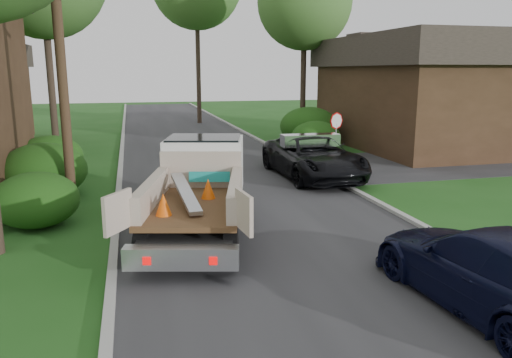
{
  "coord_description": "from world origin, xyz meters",
  "views": [
    {
      "loc": [
        -3.55,
        -11.37,
        4.24
      ],
      "look_at": [
        -0.14,
        2.21,
        1.2
      ],
      "focal_mm": 35.0,
      "sensor_mm": 36.0,
      "label": 1
    }
  ],
  "objects_px": {
    "flatbed_truck": "(201,181)",
    "black_pickup": "(313,157)",
    "tree_right_far": "(305,2)",
    "utility_pole": "(60,39)",
    "navy_suv": "(493,270)",
    "stop_sign": "(336,128)",
    "house_right": "(430,90)"
  },
  "relations": [
    {
      "from": "black_pickup",
      "to": "utility_pole",
      "type": "bearing_deg",
      "value": -167.2
    },
    {
      "from": "house_right",
      "to": "black_pickup",
      "type": "bearing_deg",
      "value": -144.83
    },
    {
      "from": "stop_sign",
      "to": "house_right",
      "type": "relative_size",
      "value": 0.19
    },
    {
      "from": "utility_pole",
      "to": "tree_right_far",
      "type": "height_order",
      "value": "tree_right_far"
    },
    {
      "from": "utility_pole",
      "to": "tree_right_far",
      "type": "bearing_deg",
      "value": 49.16
    },
    {
      "from": "stop_sign",
      "to": "navy_suv",
      "type": "distance_m",
      "value": 13.59
    },
    {
      "from": "stop_sign",
      "to": "flatbed_truck",
      "type": "bearing_deg",
      "value": -134.68
    },
    {
      "from": "tree_right_far",
      "to": "flatbed_truck",
      "type": "relative_size",
      "value": 1.73
    },
    {
      "from": "tree_right_far",
      "to": "flatbed_truck",
      "type": "height_order",
      "value": "tree_right_far"
    },
    {
      "from": "utility_pole",
      "to": "black_pickup",
      "type": "relative_size",
      "value": 1.65
    },
    {
      "from": "utility_pole",
      "to": "house_right",
      "type": "bearing_deg",
      "value": 26.01
    },
    {
      "from": "utility_pole",
      "to": "stop_sign",
      "type": "bearing_deg",
      "value": 20.62
    },
    {
      "from": "utility_pole",
      "to": "flatbed_truck",
      "type": "bearing_deg",
      "value": -39.35
    },
    {
      "from": "house_right",
      "to": "navy_suv",
      "type": "relative_size",
      "value": 2.45
    },
    {
      "from": "black_pickup",
      "to": "flatbed_truck",
      "type": "bearing_deg",
      "value": -136.42
    },
    {
      "from": "tree_right_far",
      "to": "flatbed_truck",
      "type": "bearing_deg",
      "value": -117.19
    },
    {
      "from": "stop_sign",
      "to": "flatbed_truck",
      "type": "xyz_separation_m",
      "value": [
        -6.98,
        -7.06,
        -0.5
      ]
    },
    {
      "from": "stop_sign",
      "to": "house_right",
      "type": "bearing_deg",
      "value": 32.66
    },
    {
      "from": "utility_pole",
      "to": "tree_right_far",
      "type": "xyz_separation_m",
      "value": [
        12.98,
        15.02,
        3.31
      ]
    },
    {
      "from": "navy_suv",
      "to": "tree_right_far",
      "type": "bearing_deg",
      "value": -105.04
    },
    {
      "from": "tree_right_far",
      "to": "navy_suv",
      "type": "distance_m",
      "value": 25.96
    },
    {
      "from": "flatbed_truck",
      "to": "black_pickup",
      "type": "relative_size",
      "value": 1.1
    },
    {
      "from": "navy_suv",
      "to": "stop_sign",
      "type": "bearing_deg",
      "value": -104.7
    },
    {
      "from": "flatbed_truck",
      "to": "house_right",
      "type": "bearing_deg",
      "value": 53.15
    },
    {
      "from": "navy_suv",
      "to": "utility_pole",
      "type": "bearing_deg",
      "value": -52.58
    },
    {
      "from": "house_right",
      "to": "utility_pole",
      "type": "bearing_deg",
      "value": -153.99
    },
    {
      "from": "tree_right_far",
      "to": "navy_suv",
      "type": "height_order",
      "value": "tree_right_far"
    },
    {
      "from": "utility_pole",
      "to": "tree_right_far",
      "type": "distance_m",
      "value": 20.12
    },
    {
      "from": "utility_pole",
      "to": "black_pickup",
      "type": "distance_m",
      "value": 10.28
    },
    {
      "from": "flatbed_truck",
      "to": "black_pickup",
      "type": "xyz_separation_m",
      "value": [
        5.31,
        5.39,
        -0.44
      ]
    },
    {
      "from": "stop_sign",
      "to": "tree_right_far",
      "type": "xyz_separation_m",
      "value": [
        2.3,
        11.0,
        6.7
      ]
    },
    {
      "from": "flatbed_truck",
      "to": "navy_suv",
      "type": "xyz_separation_m",
      "value": [
        4.38,
        -6.24,
        -0.51
      ]
    }
  ]
}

